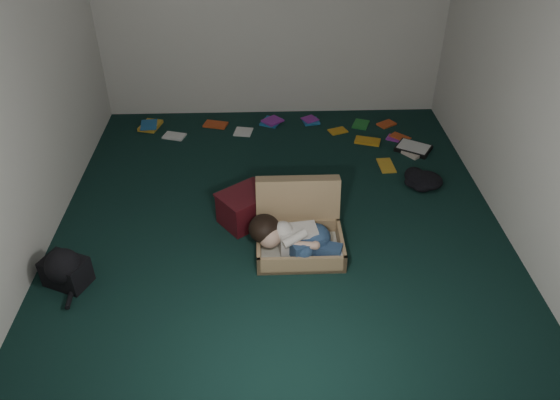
{
  "coord_description": "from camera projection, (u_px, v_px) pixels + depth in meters",
  "views": [
    {
      "loc": [
        -0.14,
        -3.94,
        3.05
      ],
      "look_at": [
        0.0,
        -0.15,
        0.35
      ],
      "focal_mm": 35.0,
      "sensor_mm": 36.0,
      "label": 1
    }
  ],
  "objects": [
    {
      "name": "wall_back",
      "position": [
        272.0,
        6.0,
        6.06
      ],
      "size": [
        4.5,
        0.0,
        4.5
      ],
      "primitive_type": "plane",
      "rotation": [
        1.57,
        0.0,
        0.0
      ],
      "color": "silver",
      "rests_on": "ground"
    },
    {
      "name": "maroon_bin",
      "position": [
        246.0,
        208.0,
        4.9
      ],
      "size": [
        0.57,
        0.55,
        0.31
      ],
      "rotation": [
        0.0,
        0.0,
        0.64
      ],
      "color": "#450E14",
      "rests_on": "floor"
    },
    {
      "name": "person",
      "position": [
        294.0,
        238.0,
        4.47
      ],
      "size": [
        0.79,
        0.38,
        0.33
      ],
      "rotation": [
        0.0,
        0.0,
        -0.0
      ],
      "color": "beige",
      "rests_on": "suitcase"
    },
    {
      "name": "clothing_pile",
      "position": [
        429.0,
        181.0,
        5.42
      ],
      "size": [
        0.46,
        0.41,
        0.13
      ],
      "primitive_type": null,
      "rotation": [
        0.0,
        0.0,
        0.23
      ],
      "color": "black",
      "rests_on": "floor"
    },
    {
      "name": "wall_left",
      "position": [
        18.0,
        93.0,
        4.17
      ],
      "size": [
        0.0,
        4.5,
        4.5
      ],
      "primitive_type": "plane",
      "rotation": [
        1.57,
        0.0,
        1.57
      ],
      "color": "silver",
      "rests_on": "ground"
    },
    {
      "name": "wall_right",
      "position": [
        533.0,
        85.0,
        4.29
      ],
      "size": [
        0.0,
        4.5,
        4.5
      ],
      "primitive_type": "plane",
      "rotation": [
        1.57,
        0.0,
        -1.57
      ],
      "color": "silver",
      "rests_on": "ground"
    },
    {
      "name": "book_scatter",
      "position": [
        307.0,
        133.0,
        6.33
      ],
      "size": [
        3.18,
        1.3,
        0.02
      ],
      "color": "gold",
      "rests_on": "floor"
    },
    {
      "name": "paper_tray",
      "position": [
        413.0,
        148.0,
        6.02
      ],
      "size": [
        0.45,
        0.42,
        0.05
      ],
      "rotation": [
        0.0,
        0.0,
        -0.56
      ],
      "color": "black",
      "rests_on": "floor"
    },
    {
      "name": "suitcase",
      "position": [
        299.0,
        228.0,
        4.65
      ],
      "size": [
        0.72,
        0.71,
        0.53
      ],
      "rotation": [
        0.0,
        0.0,
        -0.0
      ],
      "color": "tan",
      "rests_on": "floor"
    },
    {
      "name": "wall_front",
      "position": [
        297.0,
        301.0,
        2.4
      ],
      "size": [
        4.5,
        0.0,
        4.5
      ],
      "primitive_type": "plane",
      "rotation": [
        -1.57,
        0.0,
        0.0
      ],
      "color": "silver",
      "rests_on": "ground"
    },
    {
      "name": "backpack",
      "position": [
        66.0,
        271.0,
        4.27
      ],
      "size": [
        0.52,
        0.48,
        0.25
      ],
      "primitive_type": null,
      "rotation": [
        0.0,
        0.0,
        -0.42
      ],
      "color": "black",
      "rests_on": "floor"
    },
    {
      "name": "floor",
      "position": [
        279.0,
        222.0,
        4.98
      ],
      "size": [
        4.5,
        4.5,
        0.0
      ],
      "primitive_type": "plane",
      "color": "black",
      "rests_on": "ground"
    }
  ]
}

